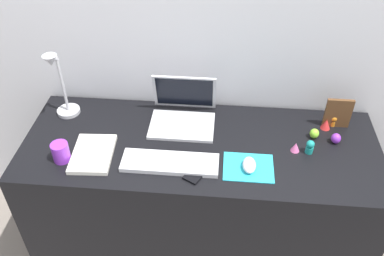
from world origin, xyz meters
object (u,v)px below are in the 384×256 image
cell_phone (198,172)px  toy_figurine_teal (310,147)px  laptop (183,111)px  keyboard (170,163)px  picture_frame (338,113)px  coffee_mug (61,152)px  toy_figurine_purple (336,138)px  mouse (249,165)px  toy_figurine_red (326,124)px  toy_figurine_pink (295,147)px  toy_figurine_orange (333,119)px  notebook_pad (93,154)px  desk_lamp (60,87)px  toy_figurine_lime (314,133)px

cell_phone → toy_figurine_teal: (0.47, 0.17, 0.03)m
laptop → keyboard: (-0.02, -0.31, -0.04)m
picture_frame → laptop: bearing=-178.7°
coffee_mug → toy_figurine_purple: coffee_mug is taller
mouse → toy_figurine_red: 0.47m
laptop → toy_figurine_pink: size_ratio=6.92×
coffee_mug → toy_figurine_red: 1.20m
mouse → toy_figurine_purple: size_ratio=2.01×
laptop → toy_figurine_orange: bearing=2.0°
toy_figurine_purple → toy_figurine_teal: (-0.13, -0.08, 0.01)m
mouse → toy_figurine_orange: bearing=39.7°
toy_figurine_red → notebook_pad: bearing=-164.7°
mouse → toy_figurine_pink: size_ratio=2.21×
laptop → toy_figurine_pink: bearing=-18.9°
desk_lamp → toy_figurine_red: bearing=0.7°
laptop → cell_phone: size_ratio=2.34×
keyboard → coffee_mug: coffee_mug is taller
coffee_mug → toy_figurine_red: (1.15, 0.32, -0.02)m
notebook_pad → mouse: bearing=-5.0°
mouse → keyboard: bearing=-179.1°
desk_lamp → notebook_pad: 0.37m
picture_frame → toy_figurine_teal: size_ratio=2.33×
toy_figurine_teal → toy_figurine_pink: bearing=175.1°
keyboard → toy_figurine_purple: 0.75m
laptop → toy_figurine_orange: size_ratio=4.78×
cell_phone → coffee_mug: coffee_mug is taller
cell_phone → picture_frame: picture_frame is taller
cell_phone → toy_figurine_pink: 0.45m
keyboard → toy_figurine_lime: toy_figurine_lime is taller
toy_figurine_pink → toy_figurine_purple: (0.19, 0.07, 0.00)m
toy_figurine_teal → laptop: bearing=162.5°
mouse → notebook_pad: (-0.67, 0.02, -0.01)m
notebook_pad → cell_phone: bearing=-11.3°
coffee_mug → toy_figurine_orange: size_ratio=1.38×
laptop → toy_figurine_lime: (0.61, -0.08, -0.03)m
laptop → cell_phone: 0.37m
desk_lamp → notebook_pad: bearing=-52.7°
toy_figurine_red → toy_figurine_purple: bearing=-73.9°
toy_figurine_lime → desk_lamp: bearing=177.2°
toy_figurine_lime → toy_figurine_purple: (0.09, -0.03, 0.00)m
picture_frame → coffee_mug: 1.25m
toy_figurine_pink → picture_frame: bearing=43.3°
laptop → toy_figurine_red: 0.67m
cell_phone → toy_figurine_pink: (0.41, 0.17, 0.02)m
coffee_mug → toy_figurine_orange: (1.19, 0.35, -0.01)m
toy_figurine_lime → toy_figurine_pink: bearing=-133.7°
picture_frame → toy_figurine_red: size_ratio=3.04×
keyboard → toy_figurine_pink: toy_figurine_pink is taller
notebook_pad → toy_figurine_purple: bearing=6.3°
notebook_pad → laptop: bearing=34.9°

